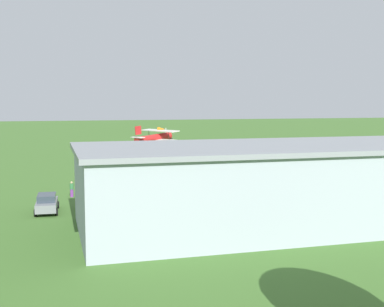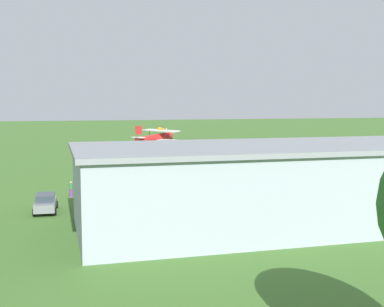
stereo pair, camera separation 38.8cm
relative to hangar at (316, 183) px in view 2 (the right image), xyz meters
The scene contains 6 objects.
ground_plane 41.59m from the hangar, 97.38° to the right, with size 400.00×400.00×0.00m, color #3D6628.
hangar is the anchor object (origin of this frame).
biplane 42.42m from the hangar, 84.63° to the right, with size 7.53×7.96×3.74m.
car_grey 22.91m from the hangar, 25.08° to the right, with size 2.15×4.49×1.58m.
person_at_fence_line 24.57m from the hangar, 41.96° to the right, with size 0.46×0.46×1.58m.
windsock 43.18m from the hangar, 86.54° to the right, with size 1.41×1.37×5.60m.
Camera 2 is at (25.72, 76.13, 9.42)m, focal length 47.07 mm.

